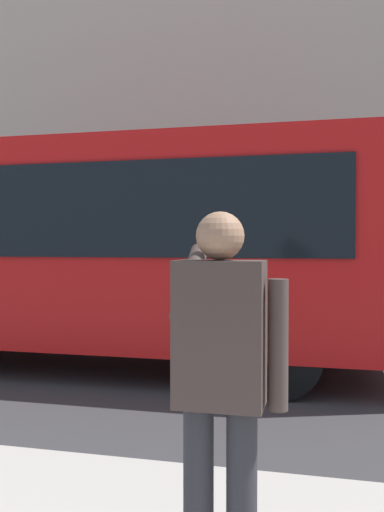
{
  "coord_description": "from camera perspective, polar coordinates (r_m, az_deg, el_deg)",
  "views": [
    {
      "loc": [
        -1.5,
        7.19,
        1.7
      ],
      "look_at": [
        0.18,
        0.29,
        1.55
      ],
      "focal_mm": 38.11,
      "sensor_mm": 36.0,
      "label": 1
    }
  ],
  "objects": [
    {
      "name": "ground_plane",
      "position": [
        7.54,
        1.85,
        -11.78
      ],
      "size": [
        60.0,
        60.0,
        0.0
      ],
      "primitive_type": "plane",
      "color": "#38383A"
    },
    {
      "name": "building_facade_far",
      "position": [
        14.7,
        7.64,
        18.21
      ],
      "size": [
        28.0,
        1.55,
        12.0
      ],
      "color": "beige",
      "rests_on": "ground_plane"
    },
    {
      "name": "red_bus",
      "position": [
        7.91,
        -12.64,
        1.1
      ],
      "size": [
        9.05,
        2.54,
        3.08
      ],
      "color": "red",
      "rests_on": "ground_plane"
    },
    {
      "name": "pedestrian_photographer",
      "position": [
        2.51,
        3.08,
        -11.66
      ],
      "size": [
        0.53,
        0.52,
        1.7
      ],
      "color": "#2D2D33",
      "rests_on": "sidewalk_curb"
    }
  ]
}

